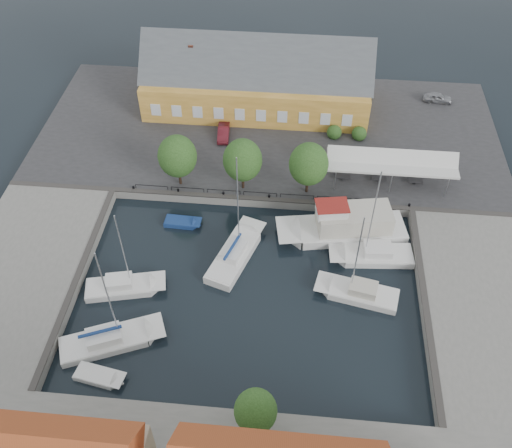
{
  "coord_description": "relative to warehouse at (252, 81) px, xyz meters",
  "views": [
    {
      "loc": [
        3.84,
        -34.69,
        43.18
      ],
      "look_at": [
        0.0,
        6.0,
        1.5
      ],
      "focal_mm": 40.0,
      "sensor_mm": 36.0,
      "label": 1
    }
  ],
  "objects": [
    {
      "name": "west_boat_c",
      "position": [
        -9.25,
        -30.78,
        -4.17
      ],
      "size": [
        7.89,
        4.05,
        10.4
      ],
      "color": "white",
      "rests_on": "ground"
    },
    {
      "name": "center_sailboat",
      "position": [
        0.84,
        -25.73,
        -4.06
      ],
      "size": [
        5.47,
        9.52,
        12.67
      ],
      "color": "white",
      "rests_on": "ground"
    },
    {
      "name": "car_red",
      "position": [
        -2.78,
        -7.39,
        -2.79
      ],
      "size": [
        1.62,
        3.95,
        1.27
      ],
      "primitive_type": "imported",
      "rotation": [
        0.0,
        0.0,
        0.07
      ],
      "color": "maroon",
      "rests_on": "north_quay"
    },
    {
      "name": "east_boat_a",
      "position": [
        14.56,
        -24.5,
        -4.17
      ],
      "size": [
        8.61,
        3.4,
        11.9
      ],
      "color": "white",
      "rests_on": "ground"
    },
    {
      "name": "quay_trees",
      "position": [
        0.6,
        -16.36,
        0.45
      ],
      "size": [
        18.2,
        4.2,
        6.3
      ],
      "color": "black",
      "rests_on": "north_quay"
    },
    {
      "name": "west_quay",
      "position": [
        -19.4,
        -30.36,
        -3.93
      ],
      "size": [
        12.0,
        24.0,
        1.0
      ],
      "primitive_type": "cube",
      "color": "slate",
      "rests_on": "ground"
    },
    {
      "name": "ground",
      "position": [
        2.6,
        -28.36,
        -4.43
      ],
      "size": [
        140.0,
        140.0,
        0.0
      ],
      "primitive_type": "plane",
      "color": "black",
      "rests_on": "ground"
    },
    {
      "name": "east_boat_b",
      "position": [
        12.99,
        -29.41,
        -4.17
      ],
      "size": [
        8.17,
        4.12,
        10.81
      ],
      "color": "white",
      "rests_on": "ground"
    },
    {
      "name": "tent_canopy",
      "position": [
        16.6,
        -13.86,
        -0.74
      ],
      "size": [
        14.0,
        4.0,
        2.83
      ],
      "color": "silver",
      "rests_on": "north_quay"
    },
    {
      "name": "trawler",
      "position": [
        11.91,
        -21.38,
        -3.41
      ],
      "size": [
        13.86,
        6.15,
        5.0
      ],
      "color": "white",
      "rests_on": "ground"
    },
    {
      "name": "launch_sw",
      "position": [
        -8.92,
        -40.14,
        -4.34
      ],
      "size": [
        4.51,
        2.36,
        0.98
      ],
      "color": "white",
      "rests_on": "ground"
    },
    {
      "name": "west_boat_d",
      "position": [
        -8.94,
        -36.7,
        -4.16
      ],
      "size": [
        9.43,
        6.08,
        12.18
      ],
      "color": "white",
      "rests_on": "ground"
    },
    {
      "name": "car_silver",
      "position": [
        24.07,
        2.8,
        -2.79
      ],
      "size": [
        3.83,
        1.8,
        1.27
      ],
      "primitive_type": "imported",
      "rotation": [
        0.0,
        0.0,
        1.49
      ],
      "color": "#98999F",
      "rests_on": "north_quay"
    },
    {
      "name": "north_quay",
      "position": [
        2.6,
        -5.36,
        -3.93
      ],
      "size": [
        56.0,
        26.0,
        1.0
      ],
      "primitive_type": "cube",
      "color": "#2D2D30",
      "rests_on": "ground"
    },
    {
      "name": "quay_edge_fittings",
      "position": [
        2.62,
        -23.61,
        -3.37
      ],
      "size": [
        56.0,
        24.72,
        0.4
      ],
      "color": "#383533",
      "rests_on": "north_quay"
    },
    {
      "name": "east_quay",
      "position": [
        24.6,
        -30.36,
        -3.93
      ],
      "size": [
        12.0,
        24.0,
        1.0
      ],
      "primitive_type": "cube",
      "color": "slate",
      "rests_on": "ground"
    },
    {
      "name": "launch_nw",
      "position": [
        -5.34,
        -21.61,
        -4.34
      ],
      "size": [
        3.98,
        1.71,
        0.88
      ],
      "color": "navy",
      "rests_on": "ground"
    },
    {
      "name": "warehouse",
      "position": [
        0.0,
        0.0,
        0.0
      ],
      "size": [
        28.56,
        14.0,
        9.55
      ],
      "color": "#B9842D",
      "rests_on": "north_quay"
    }
  ]
}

